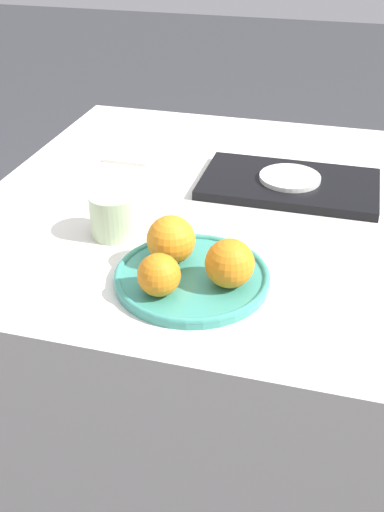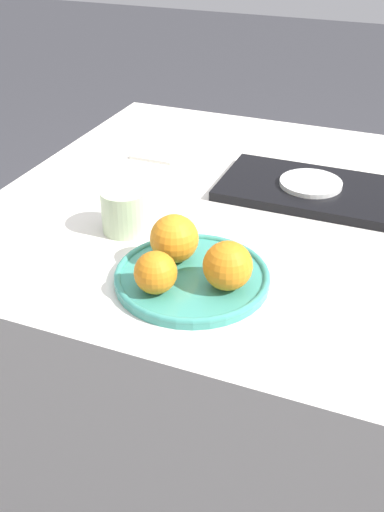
{
  "view_description": "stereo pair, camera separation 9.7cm",
  "coord_description": "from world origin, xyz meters",
  "views": [
    {
      "loc": [
        0.07,
        -1.1,
        1.33
      ],
      "look_at": [
        -0.14,
        -0.31,
        0.81
      ],
      "focal_mm": 42.0,
      "sensor_mm": 36.0,
      "label": 1
    },
    {
      "loc": [
        0.17,
        -1.07,
        1.33
      ],
      "look_at": [
        -0.14,
        -0.31,
        0.81
      ],
      "focal_mm": 42.0,
      "sensor_mm": 36.0,
      "label": 2
    }
  ],
  "objects": [
    {
      "name": "side_plate",
      "position": [
        -0.03,
        0.09,
        0.78
      ],
      "size": [
        0.13,
        0.13,
        0.01
      ],
      "color": "silver",
      "rests_on": "serving_tray"
    },
    {
      "name": "orange_0",
      "position": [
        -0.07,
        -0.32,
        0.81
      ],
      "size": [
        0.08,
        0.08,
        0.08
      ],
      "color": "orange",
      "rests_on": "fruit_platter"
    },
    {
      "name": "orange_2",
      "position": [
        -0.18,
        -0.37,
        0.81
      ],
      "size": [
        0.07,
        0.07,
        0.07
      ],
      "color": "orange",
      "rests_on": "fruit_platter"
    },
    {
      "name": "serving_tray",
      "position": [
        -0.03,
        0.09,
        0.77
      ],
      "size": [
        0.38,
        0.22,
        0.02
      ],
      "color": "black",
      "rests_on": "table"
    },
    {
      "name": "ground_plane",
      "position": [
        0.0,
        0.0,
        0.0
      ],
      "size": [
        12.0,
        12.0,
        0.0
      ],
      "primitive_type": "plane",
      "color": "#38383D"
    },
    {
      "name": "cup_1",
      "position": [
        -0.32,
        -0.19,
        0.8
      ],
      "size": [
        0.09,
        0.09,
        0.08
      ],
      "color": "#B7CC9E",
      "rests_on": "table"
    },
    {
      "name": "orange_1",
      "position": [
        -0.19,
        -0.27,
        0.81
      ],
      "size": [
        0.08,
        0.08,
        0.08
      ],
      "color": "orange",
      "rests_on": "fruit_platter"
    },
    {
      "name": "fruit_platter",
      "position": [
        -0.14,
        -0.31,
        0.77
      ],
      "size": [
        0.26,
        0.26,
        0.02
      ],
      "color": "teal",
      "rests_on": "table"
    },
    {
      "name": "napkin",
      "position": [
        -0.42,
        0.19,
        0.76
      ],
      "size": [
        0.11,
        0.15,
        0.01
      ],
      "color": "silver",
      "rests_on": "table"
    },
    {
      "name": "table",
      "position": [
        0.0,
        0.0,
        0.38
      ],
      "size": [
        1.31,
        1.01,
        0.76
      ],
      "color": "silver",
      "rests_on": "ground_plane"
    }
  ]
}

